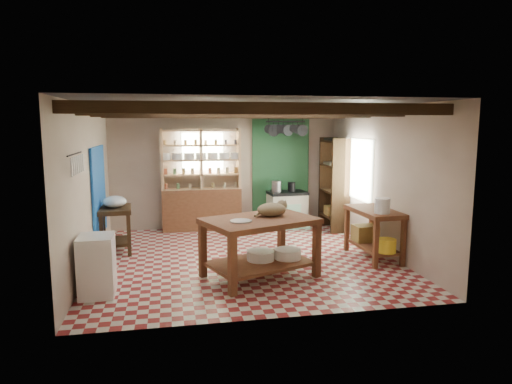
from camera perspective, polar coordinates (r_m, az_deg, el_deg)
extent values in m
cube|color=maroon|center=(7.94, -1.49, -8.33)|extent=(5.00, 5.00, 0.02)
cube|color=#4B4B51|center=(7.61, -1.57, 10.84)|extent=(5.00, 5.00, 0.02)
cube|color=#C1AE9B|center=(10.13, -3.84, 2.87)|extent=(5.00, 0.04, 2.60)
cube|color=#C1AE9B|center=(5.25, 2.92, -2.37)|extent=(5.00, 0.04, 2.60)
cube|color=#C1AE9B|center=(7.67, -20.28, 0.56)|extent=(0.04, 5.00, 2.60)
cube|color=#C1AE9B|center=(8.44, 15.47, 1.46)|extent=(0.04, 5.00, 2.60)
cube|color=#372313|center=(7.61, -1.56, 9.93)|extent=(5.00, 3.80, 0.15)
cube|color=#1756B0|center=(8.58, -19.06, 0.06)|extent=(0.04, 1.40, 1.60)
cube|color=#21542F|center=(10.33, 3.09, 2.71)|extent=(1.30, 0.04, 2.30)
cube|color=silver|center=(10.03, -6.69, 5.07)|extent=(0.90, 0.02, 0.80)
cube|color=silver|center=(9.32, 12.67, 2.81)|extent=(0.02, 1.30, 1.20)
cube|color=black|center=(6.44, -21.68, 3.37)|extent=(0.06, 0.90, 0.28)
cube|color=black|center=(9.87, 3.73, 7.84)|extent=(0.86, 0.12, 0.36)
cube|color=#D8AD7C|center=(9.91, -6.85, 1.54)|extent=(1.70, 0.34, 2.20)
cube|color=#372313|center=(10.03, 9.73, 0.98)|extent=(0.40, 0.86, 2.00)
cube|color=brown|center=(6.89, 0.46, -6.99)|extent=(1.86, 1.56, 0.90)
cube|color=beige|center=(10.16, 3.90, -2.21)|extent=(0.86, 0.61, 0.81)
cube|color=#372313|center=(8.59, -17.12, -4.53)|extent=(0.62, 0.85, 0.82)
cube|color=white|center=(6.56, -19.27, -8.66)|extent=(0.46, 0.55, 0.82)
cube|color=brown|center=(8.09, 14.47, -5.08)|extent=(0.65, 1.22, 0.86)
ellipsoid|color=#9C825A|center=(6.94, 1.98, -2.20)|extent=(0.56, 0.53, 0.20)
cylinder|color=#ABABB2|center=(6.56, -1.89, -3.64)|extent=(0.40, 0.40, 0.02)
cylinder|color=white|center=(6.99, 0.58, -7.93)|extent=(0.54, 0.54, 0.15)
cylinder|color=white|center=(7.09, 3.99, -7.72)|extent=(0.54, 0.54, 0.15)
cylinder|color=#ABABB2|center=(10.00, 2.57, 0.70)|extent=(0.23, 0.23, 0.25)
cylinder|color=black|center=(10.11, 4.47, 0.65)|extent=(0.17, 0.17, 0.21)
ellipsoid|color=white|center=(8.49, -17.27, -1.16)|extent=(0.45, 0.45, 0.21)
cylinder|color=white|center=(7.66, 15.51, -1.66)|extent=(0.26, 0.26, 0.25)
cube|color=olive|center=(8.36, 13.49, -5.02)|extent=(0.42, 0.34, 0.28)
cylinder|color=yellow|center=(7.73, 16.01, -6.46)|extent=(0.32, 0.32, 0.22)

